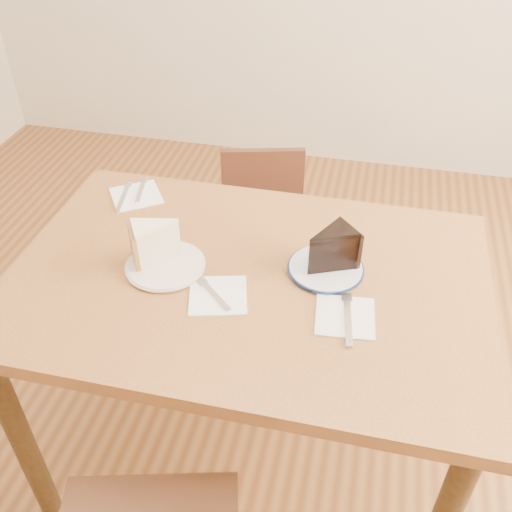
{
  "coord_description": "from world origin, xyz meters",
  "views": [
    {
      "loc": [
        0.26,
        -1.05,
        1.69
      ],
      "look_at": [
        0.02,
        0.02,
        0.8
      ],
      "focal_mm": 40.0,
      "sensor_mm": 36.0,
      "label": 1
    }
  ],
  "objects_px": {
    "table": "(248,303)",
    "plate_navy": "(326,269)",
    "chair_far": "(264,241)",
    "chocolate_cake": "(328,252)",
    "carrot_cake": "(158,242)",
    "plate_cream": "(165,266)"
  },
  "relations": [
    {
      "from": "table",
      "to": "chocolate_cake",
      "type": "xyz_separation_m",
      "value": [
        0.19,
        0.06,
        0.16
      ]
    },
    {
      "from": "plate_navy",
      "to": "table",
      "type": "bearing_deg",
      "value": -162.0
    },
    {
      "from": "plate_cream",
      "to": "carrot_cake",
      "type": "distance_m",
      "value": 0.06
    },
    {
      "from": "table",
      "to": "chocolate_cake",
      "type": "bearing_deg",
      "value": 17.51
    },
    {
      "from": "plate_cream",
      "to": "chocolate_cake",
      "type": "height_order",
      "value": "chocolate_cake"
    },
    {
      "from": "plate_navy",
      "to": "chair_far",
      "type": "bearing_deg",
      "value": 117.12
    },
    {
      "from": "table",
      "to": "plate_navy",
      "type": "xyz_separation_m",
      "value": [
        0.19,
        0.06,
        0.1
      ]
    },
    {
      "from": "table",
      "to": "chair_far",
      "type": "relative_size",
      "value": 1.67
    },
    {
      "from": "plate_cream",
      "to": "chocolate_cake",
      "type": "bearing_deg",
      "value": 11.01
    },
    {
      "from": "carrot_cake",
      "to": "table",
      "type": "bearing_deg",
      "value": 57.59
    },
    {
      "from": "plate_navy",
      "to": "carrot_cake",
      "type": "xyz_separation_m",
      "value": [
        -0.42,
        -0.06,
        0.05
      ]
    },
    {
      "from": "chair_far",
      "to": "chocolate_cake",
      "type": "relative_size",
      "value": 5.99
    },
    {
      "from": "chocolate_cake",
      "to": "plate_cream",
      "type": "bearing_deg",
      "value": 58.21
    },
    {
      "from": "table",
      "to": "chocolate_cake",
      "type": "height_order",
      "value": "chocolate_cake"
    },
    {
      "from": "plate_navy",
      "to": "chocolate_cake",
      "type": "height_order",
      "value": "chocolate_cake"
    },
    {
      "from": "carrot_cake",
      "to": "chair_far",
      "type": "bearing_deg",
      "value": 135.01
    },
    {
      "from": "table",
      "to": "plate_navy",
      "type": "bearing_deg",
      "value": 18.0
    },
    {
      "from": "chair_far",
      "to": "plate_navy",
      "type": "relative_size",
      "value": 3.88
    },
    {
      "from": "plate_cream",
      "to": "chair_far",
      "type": "bearing_deg",
      "value": 78.49
    },
    {
      "from": "plate_navy",
      "to": "chocolate_cake",
      "type": "xyz_separation_m",
      "value": [
        0.0,
        -0.0,
        0.05
      ]
    },
    {
      "from": "table",
      "to": "chair_far",
      "type": "bearing_deg",
      "value": 98.11
    },
    {
      "from": "table",
      "to": "chocolate_cake",
      "type": "relative_size",
      "value": 10.02
    }
  ]
}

